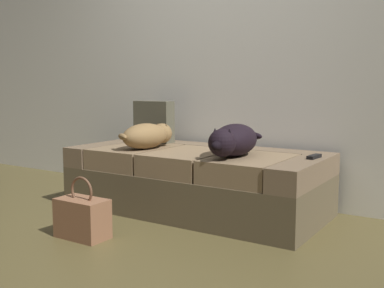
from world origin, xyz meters
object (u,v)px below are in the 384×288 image
dog_tan (148,136)px  handbag (82,217)px  couch (196,181)px  tv_remote (314,157)px  dog_dark (233,140)px  throw_pillow (154,122)px

dog_tan → handbag: size_ratio=1.48×
couch → dog_tan: 0.49m
dog_tan → tv_remote: bearing=9.5°
couch → dog_tan: dog_tan is taller
tv_remote → handbag: size_ratio=0.40×
dog_dark → handbag: size_ratio=1.67×
handbag → dog_dark: bearing=51.2°
couch → dog_dark: 0.52m
handbag → couch: bearing=74.9°
throw_pillow → couch: bearing=-22.2°
dog_dark → throw_pillow: 1.00m
dog_dark → throw_pillow: size_ratio=1.86×
couch → dog_tan: (-0.35, -0.11, 0.32)m
couch → tv_remote: bearing=6.1°
dog_tan → dog_dark: (0.73, -0.02, 0.01)m
dog_dark → tv_remote: 0.54m
tv_remote → handbag: tv_remote is taller
dog_tan → throw_pillow: (-0.20, 0.34, 0.07)m
couch → handbag: couch is taller
dog_tan → handbag: bearing=-82.1°
dog_dark → tv_remote: bearing=25.0°
couch → handbag: size_ratio=4.90×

